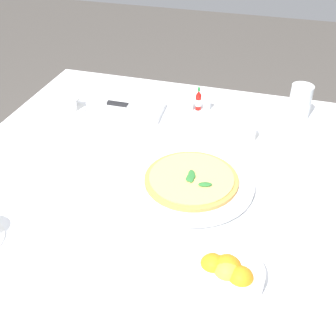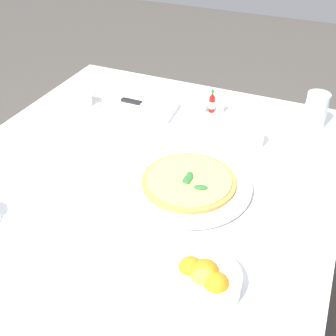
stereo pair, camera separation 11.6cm
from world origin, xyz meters
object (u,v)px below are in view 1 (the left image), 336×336
water_glass_far_right (300,104)px  pizza_plate (191,183)px  dinner_knife (131,106)px  coffee_cup_near_right (66,104)px  salt_shaker (207,103)px  citrus_bowl (227,274)px  coffee_cup_center_back (243,133)px  hot_sauce_bottle (198,101)px  pepper_shaker (190,103)px  napkin_folded (131,110)px  pizza (191,179)px

water_glass_far_right → pizza_plate: bearing=-118.9°
pizza_plate → dinner_knife: (-0.29, 0.34, 0.01)m
coffee_cup_near_right → salt_shaker: bearing=18.2°
coffee_cup_near_right → citrus_bowl: 0.87m
coffee_cup_center_back → citrus_bowl: bearing=-85.2°
hot_sauce_bottle → salt_shaker: size_ratio=1.48×
pepper_shaker → napkin_folded: bearing=-158.8°
hot_sauce_bottle → salt_shaker: (0.03, 0.01, -0.01)m
dinner_knife → hot_sauce_bottle: bearing=21.1°
salt_shaker → pepper_shaker: bearing=-160.3°
pizza → coffee_cup_center_back: bearing=69.6°
water_glass_far_right → citrus_bowl: 0.76m
water_glass_far_right → pepper_shaker: (-0.36, -0.05, -0.03)m
water_glass_far_right → napkin_folded: bearing=-167.1°
coffee_cup_center_back → pepper_shaker: size_ratio=2.32×
hot_sauce_bottle → salt_shaker: hot_sauce_bottle is taller
salt_shaker → hot_sauce_bottle: bearing=-160.3°
coffee_cup_center_back → water_glass_far_right: size_ratio=1.13×
dinner_knife → coffee_cup_near_right: bearing=-165.3°
citrus_bowl → hot_sauce_bottle: size_ratio=1.81×
pizza → hot_sauce_bottle: 0.43m
water_glass_far_right → salt_shaker: bearing=-173.9°
coffee_cup_center_back → water_glass_far_right: 0.26m
coffee_cup_center_back → citrus_bowl: (0.05, -0.56, 0.00)m
napkin_folded → salt_shaker: (0.25, 0.09, 0.02)m
dinner_knife → pepper_shaker: bearing=21.3°
napkin_folded → citrus_bowl: 0.77m
citrus_bowl → pepper_shaker: (-0.25, 0.70, -0.00)m
pizza → coffee_cup_near_right: 0.58m
coffee_cup_center_back → napkin_folded: coffee_cup_center_back is taller
coffee_cup_near_right → dinner_knife: (0.22, 0.06, -0.00)m
pizza_plate → napkin_folded: (-0.30, 0.34, -0.00)m
citrus_bowl → pizza: bearing=116.5°
pizza_plate → hot_sauce_bottle: (-0.08, 0.42, 0.02)m
napkin_folded → dinner_knife: bearing=-4.4°
pizza_plate → pizza: 0.01m
citrus_bowl → hot_sauce_bottle: bearing=107.4°
pizza → salt_shaker: 0.43m
coffee_cup_near_right → hot_sauce_bottle: size_ratio=1.57×
dinner_knife → citrus_bowl: bearing=-55.2°
hot_sauce_bottle → pepper_shaker: hot_sauce_bottle is taller
pizza → dinner_knife: pizza is taller
pizza → hot_sauce_bottle: hot_sauce_bottle is taller
pizza → water_glass_far_right: (0.26, 0.46, 0.03)m
water_glass_far_right → pepper_shaker: 0.37m
salt_shaker → pepper_shaker: 0.06m
coffee_cup_center_back → salt_shaker: coffee_cup_center_back is taller
coffee_cup_center_back → coffee_cup_near_right: bearing=178.6°
citrus_bowl → pepper_shaker: bearing=109.7°
coffee_cup_near_right → pepper_shaker: (0.41, 0.13, -0.00)m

